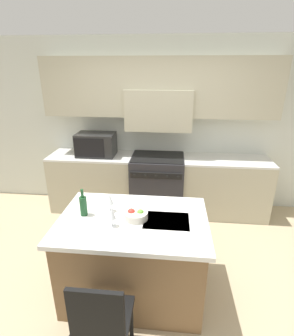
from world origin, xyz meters
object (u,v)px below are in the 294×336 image
object	(u,v)px
range_stove	(157,184)
wine_glass_near	(112,214)
microwave	(96,144)
wine_glass_far	(110,200)
island_chair	(102,319)
wine_bottle	(83,205)
fruit_bowl	(136,215)

from	to	relation	value
range_stove	wine_glass_near	xyz separation A→B (m)	(-0.30, -1.86, 0.55)
range_stove	microwave	size ratio (longest dim) A/B	1.60
wine_glass_near	wine_glass_far	bearing A→B (deg)	107.37
wine_glass_far	range_stove	bearing A→B (deg)	76.66
microwave	wine_glass_near	distance (m)	2.00
microwave	island_chair	size ratio (longest dim) A/B	0.66
range_stove	island_chair	distance (m)	2.51
island_chair	wine_glass_far	world-z (taller)	wine_glass_far
island_chair	wine_glass_near	distance (m)	0.82
range_stove	wine_bottle	distance (m)	1.88
microwave	range_stove	bearing A→B (deg)	-1.09
wine_glass_near	wine_glass_far	distance (m)	0.27
wine_glass_near	island_chair	bearing A→B (deg)	-86.16
range_stove	wine_glass_near	size ratio (longest dim) A/B	4.98
island_chair	fruit_bowl	xyz separation A→B (m)	(0.15, 0.80, 0.42)
range_stove	fruit_bowl	bearing A→B (deg)	-93.47
microwave	fruit_bowl	world-z (taller)	microwave
fruit_bowl	wine_bottle	bearing A→B (deg)	178.71
range_stove	microwave	bearing A→B (deg)	178.91
wine_bottle	range_stove	bearing A→B (deg)	69.83
range_stove	wine_glass_far	distance (m)	1.73
island_chair	wine_glass_near	size ratio (longest dim) A/B	4.71
wine_glass_near	wine_glass_far	xyz separation A→B (m)	(-0.08, 0.26, 0.00)
wine_bottle	island_chair	bearing A→B (deg)	-65.61
wine_bottle	fruit_bowl	world-z (taller)	wine_bottle
wine_glass_near	range_stove	bearing A→B (deg)	80.89
microwave	wine_glass_far	xyz separation A→B (m)	(0.60, -1.62, -0.09)
range_stove	fruit_bowl	world-z (taller)	fruit_bowl
wine_bottle	fruit_bowl	bearing A→B (deg)	-1.29
island_chair	wine_bottle	world-z (taller)	wine_bottle
microwave	island_chair	bearing A→B (deg)	-73.97
wine_glass_far	fruit_bowl	size ratio (longest dim) A/B	0.82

